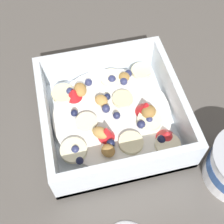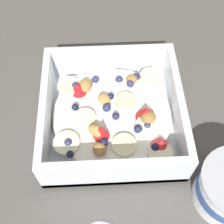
# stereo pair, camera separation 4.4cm
# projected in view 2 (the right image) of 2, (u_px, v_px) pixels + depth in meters

# --- Properties ---
(ground_plane) EXTENTS (2.40, 2.40, 0.00)m
(ground_plane) POSITION_uv_depth(u_px,v_px,m) (121.00, 126.00, 0.46)
(ground_plane) COLOR #56514C
(fruit_bowl) EXTENTS (0.20, 0.20, 0.07)m
(fruit_bowl) POSITION_uv_depth(u_px,v_px,m) (113.00, 116.00, 0.45)
(fruit_bowl) COLOR white
(fruit_bowl) RESTS_ON ground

